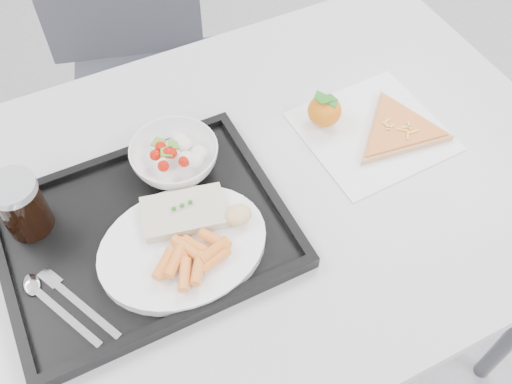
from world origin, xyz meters
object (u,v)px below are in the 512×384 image
(dinner_plate, at_px, (183,247))
(cola_glass, at_px, (21,205))
(tray, at_px, (145,234))
(pizza_slice, at_px, (398,130))
(salad_bowl, at_px, (175,157))
(chair, at_px, (140,57))
(tangerine, at_px, (325,111))
(table, at_px, (245,210))

(dinner_plate, height_order, cola_glass, cola_glass)
(tray, height_order, pizza_slice, tray)
(tray, xyz_separation_m, salad_bowl, (0.10, 0.11, 0.03))
(chair, distance_m, tray, 0.74)
(tray, distance_m, salad_bowl, 0.15)
(chair, distance_m, salad_bowl, 0.63)
(cola_glass, relative_size, tangerine, 1.33)
(table, relative_size, cola_glass, 11.11)
(salad_bowl, bearing_deg, table, -44.64)
(table, relative_size, pizza_slice, 4.23)
(pizza_slice, bearing_deg, table, 177.70)
(tray, bearing_deg, table, 4.95)
(tray, relative_size, tangerine, 5.55)
(salad_bowl, height_order, tangerine, tangerine)
(table, bearing_deg, salad_bowl, 135.36)
(cola_glass, bearing_deg, pizza_slice, -7.87)
(table, height_order, cola_glass, cola_glass)
(tray, distance_m, pizza_slice, 0.50)
(chair, relative_size, salad_bowl, 6.11)
(dinner_plate, bearing_deg, tangerine, 23.23)
(chair, bearing_deg, table, -90.55)
(pizza_slice, bearing_deg, tangerine, 142.93)
(chair, bearing_deg, tray, -105.94)
(chair, relative_size, cola_glass, 8.61)
(chair, bearing_deg, salad_bowl, -99.55)
(salad_bowl, height_order, cola_glass, cola_glass)
(table, xyz_separation_m, tray, (-0.19, -0.02, 0.08))
(table, distance_m, tangerine, 0.24)
(salad_bowl, bearing_deg, pizza_slice, -14.18)
(tangerine, bearing_deg, cola_glass, 179.31)
(table, bearing_deg, tangerine, 19.76)
(table, bearing_deg, dinner_plate, -152.22)
(dinner_plate, xyz_separation_m, salad_bowl, (0.05, 0.16, 0.01))
(tray, xyz_separation_m, cola_glass, (-0.16, 0.09, 0.06))
(chair, xyz_separation_m, dinner_plate, (-0.15, -0.74, 0.24))
(table, xyz_separation_m, salad_bowl, (-0.09, 0.09, 0.11))
(table, xyz_separation_m, tangerine, (0.20, 0.07, 0.10))
(tangerine, relative_size, pizza_slice, 0.29)
(dinner_plate, height_order, salad_bowl, salad_bowl)
(dinner_plate, bearing_deg, table, 27.78)
(chair, xyz_separation_m, salad_bowl, (-0.10, -0.57, 0.25))
(salad_bowl, distance_m, pizza_slice, 0.41)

